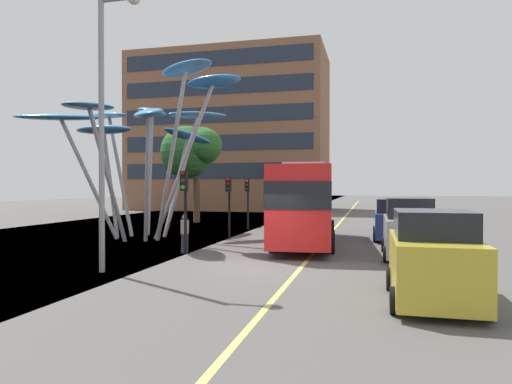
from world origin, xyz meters
name	(u,v)px	position (x,y,z in m)	size (l,w,h in m)	color
ground	(238,268)	(-0.72, 0.00, -0.05)	(120.00, 240.00, 0.10)	#54514F
red_bus	(305,200)	(0.70, 6.52, 2.10)	(3.34, 10.44, 3.85)	red
leaf_sculpture	(146,121)	(-7.92, 7.09, 6.25)	(11.43, 11.34, 8.53)	#9EA0A5
traffic_light_kerb_near	(184,194)	(-3.64, 2.21, 2.46)	(0.28, 0.42, 3.39)	black
traffic_light_kerb_far	(229,193)	(-3.59, 8.05, 2.39)	(0.28, 0.42, 3.28)	black
traffic_light_island_mid	(248,193)	(-3.89, 12.97, 2.35)	(0.28, 0.42, 3.24)	black
car_parked_near	(433,259)	(5.19, -3.69, 1.05)	(2.06, 3.82, 2.21)	gold
car_parked_mid	(408,229)	(5.17, 3.55, 1.09)	(1.98, 4.54, 2.33)	gray
car_parked_far	(394,221)	(4.89, 9.30, 1.00)	(2.09, 3.89, 2.12)	navy
street_lamp	(109,99)	(-4.41, -2.10, 5.56)	(1.48, 0.44, 8.95)	gray
tree_pavement_near	(193,150)	(-9.25, 17.08, 5.47)	(4.94, 3.98, 7.33)	brown
pedestrian	(185,234)	(-3.76, 2.49, 0.80)	(0.34, 0.34, 1.60)	#2D3342
backdrop_building	(230,133)	(-12.65, 37.45, 9.14)	(22.59, 10.88, 18.26)	brown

